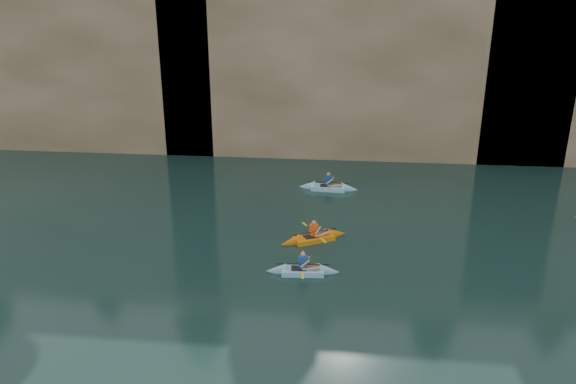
# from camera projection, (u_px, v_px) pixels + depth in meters

# --- Properties ---
(cliff) EXTENTS (70.00, 16.00, 12.00)m
(cliff) POSITION_uv_depth(u_px,v_px,m) (333.00, 46.00, 40.34)
(cliff) COLOR tan
(cliff) RESTS_ON ground
(cliff_slab_west) EXTENTS (26.00, 2.40, 10.56)m
(cliff_slab_west) POSITION_uv_depth(u_px,v_px,m) (14.00, 65.00, 35.69)
(cliff_slab_west) COLOR tan
(cliff_slab_west) RESTS_ON ground
(cliff_slab_center) EXTENTS (24.00, 2.40, 11.40)m
(cliff_slab_center) POSITION_uv_depth(u_px,v_px,m) (362.00, 63.00, 33.33)
(cliff_slab_center) COLOR tan
(cliff_slab_center) RESTS_ON ground
(sea_cave_west) EXTENTS (4.50, 1.00, 4.00)m
(sea_cave_west) POSITION_uv_depth(u_px,v_px,m) (46.00, 119.00, 36.00)
(sea_cave_west) COLOR black
(sea_cave_west) RESTS_ON ground
(sea_cave_center) EXTENTS (3.50, 1.00, 3.20)m
(sea_cave_center) POSITION_uv_depth(u_px,v_px,m) (262.00, 131.00, 34.73)
(sea_cave_center) COLOR black
(sea_cave_center) RESTS_ON ground
(sea_cave_east) EXTENTS (5.00, 1.00, 4.50)m
(sea_cave_east) POSITION_uv_depth(u_px,v_px,m) (496.00, 126.00, 33.10)
(sea_cave_east) COLOR black
(sea_cave_east) RESTS_ON ground
(kayaker_orange) EXTENTS (2.92, 2.04, 1.13)m
(kayaker_orange) POSITION_uv_depth(u_px,v_px,m) (314.00, 238.00, 23.32)
(kayaker_orange) COLOR orange
(kayaker_orange) RESTS_ON ground
(kayaker_ltblue_near) EXTENTS (2.77, 2.15, 1.07)m
(kayaker_ltblue_near) POSITION_uv_depth(u_px,v_px,m) (303.00, 270.00, 20.64)
(kayaker_ltblue_near) COLOR #8EC4EE
(kayaker_ltblue_near) RESTS_ON ground
(kayaker_ltblue_mid) EXTENTS (3.13, 2.32, 1.17)m
(kayaker_ltblue_mid) POSITION_uv_depth(u_px,v_px,m) (328.00, 187.00, 29.21)
(kayaker_ltblue_mid) COLOR #8ED9ED
(kayaker_ltblue_mid) RESTS_ON ground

